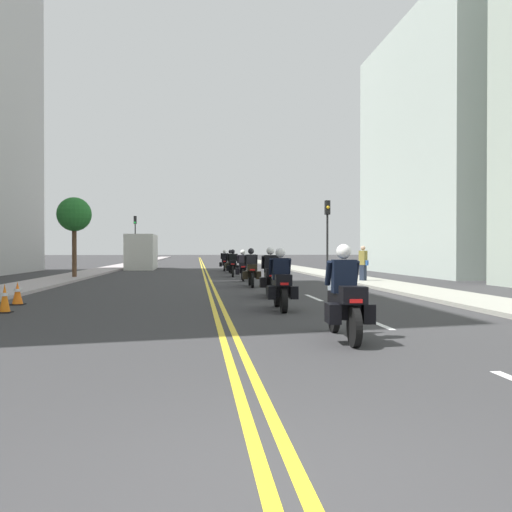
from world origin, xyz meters
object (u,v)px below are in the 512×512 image
object	(u,v)px
motorcycle_0	(345,301)
parked_truck	(142,254)
motorcycle_1	(281,285)
pedestrian_1	(363,264)
motorcycle_2	(271,277)
motorcycle_5	(233,265)
motorcycle_3	(251,271)
traffic_cone_0	(5,298)
street_tree_1	(74,215)
traffic_light_near	(327,224)
motorcycle_7	(225,262)
traffic_light_far	(135,232)
motorcycle_4	(243,268)
traffic_cone_2	(18,293)
motorcycle_6	(230,263)

from	to	relation	value
motorcycle_0	parked_truck	world-z (taller)	parked_truck
motorcycle_1	pedestrian_1	distance (m)	12.43
motorcycle_2	parked_truck	distance (m)	28.13
motorcycle_5	motorcycle_2	bearing A→B (deg)	-85.17
motorcycle_3	traffic_cone_0	distance (m)	11.26
street_tree_1	motorcycle_1	bearing A→B (deg)	-61.72
motorcycle_1	pedestrian_1	size ratio (longest dim) A/B	1.19
traffic_light_near	pedestrian_1	distance (m)	5.73
motorcycle_7	traffic_light_far	size ratio (longest dim) A/B	0.44
motorcycle_2	traffic_light_far	xyz separation A→B (m)	(-8.67, 38.33, 2.78)
motorcycle_5	traffic_light_far	xyz separation A→B (m)	(-8.33, 24.43, 2.78)
motorcycle_5	motorcycle_7	world-z (taller)	motorcycle_5
traffic_light_far	parked_truck	size ratio (longest dim) A/B	0.77
motorcycle_0	motorcycle_3	world-z (taller)	motorcycle_0
motorcycle_1	motorcycle_3	distance (m)	8.97
motorcycle_1	motorcycle_3	bearing A→B (deg)	91.24
motorcycle_1	parked_truck	distance (m)	31.96
traffic_cone_0	motorcycle_2	bearing A→B (deg)	28.22
motorcycle_3	parked_truck	world-z (taller)	parked_truck
motorcycle_4	parked_truck	distance (m)	18.85
traffic_cone_2	street_tree_1	distance (m)	14.41
traffic_light_near	pedestrian_1	xyz separation A→B (m)	(0.43, -5.30, -2.13)
motorcycle_3	street_tree_1	bearing A→B (deg)	142.28
motorcycle_6	traffic_cone_2	bearing A→B (deg)	-110.18
motorcycle_1	pedestrian_1	bearing A→B (deg)	65.01
motorcycle_6	motorcycle_3	bearing A→B (deg)	-90.46
motorcycle_3	traffic_cone_0	xyz separation A→B (m)	(-7.00, -8.81, -0.32)
motorcycle_1	traffic_light_far	bearing A→B (deg)	103.29
motorcycle_1	parked_truck	world-z (taller)	parked_truck
motorcycle_2	motorcycle_4	bearing A→B (deg)	93.51
motorcycle_3	street_tree_1	world-z (taller)	street_tree_1
motorcycle_1	traffic_cone_2	xyz separation A→B (m)	(-7.20, 2.16, -0.32)
motorcycle_7	traffic_cone_0	distance (m)	27.32
motorcycle_2	motorcycle_4	size ratio (longest dim) A/B	1.03
pedestrian_1	traffic_light_near	bearing A→B (deg)	154.31
motorcycle_0	traffic_cone_0	distance (m)	8.75
motorcycle_6	motorcycle_2	bearing A→B (deg)	-90.05
traffic_cone_0	street_tree_1	world-z (taller)	street_tree_1
motorcycle_2	traffic_cone_0	size ratio (longest dim) A/B	3.09
motorcycle_1	motorcycle_6	xyz separation A→B (m)	(0.10, 22.68, 0.03)
motorcycle_5	motorcycle_6	world-z (taller)	motorcycle_5
motorcycle_2	motorcycle_5	xyz separation A→B (m)	(-0.34, 13.90, 0.00)
motorcycle_4	motorcycle_3	bearing A→B (deg)	-87.34
motorcycle_1	traffic_cone_2	world-z (taller)	motorcycle_1
motorcycle_0	traffic_light_near	distance (m)	21.80
motorcycle_2	motorcycle_7	bearing A→B (deg)	93.84
motorcycle_7	traffic_light_far	xyz separation A→B (m)	(-8.29, 15.70, 2.80)
motorcycle_0	motorcycle_2	bearing A→B (deg)	93.35
motorcycle_3	motorcycle_5	world-z (taller)	motorcycle_3
motorcycle_5	traffic_light_near	xyz separation A→B (m)	(5.29, -1.53, 2.38)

